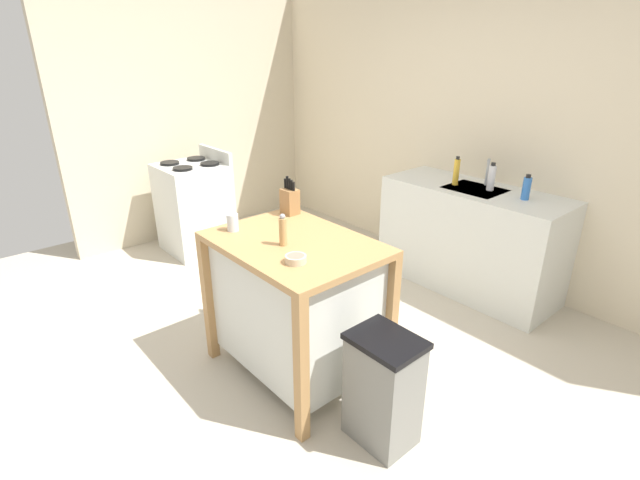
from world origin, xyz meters
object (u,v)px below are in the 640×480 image
bowl_ceramic_wide (296,259)px  stove (195,207)px  knife_block (290,201)px  bottle_hand_soap (491,177)px  trash_bin (383,389)px  sink_faucet (487,172)px  bottle_dish_soap (456,172)px  kitchen_island (295,301)px  bottle_spray_cleaner (526,188)px  drinking_cup (233,222)px  pepper_grinder (283,230)px

bowl_ceramic_wide → stove: (-2.43, 0.61, -0.48)m
knife_block → bottle_hand_soap: (0.55, 1.58, -0.01)m
trash_bin → sink_faucet: 2.20m
knife_block → bowl_ceramic_wide: size_ratio=2.24×
trash_bin → stove: bearing=171.1°
trash_bin → bottle_dish_soap: bearing=115.4°
kitchen_island → bowl_ceramic_wide: bearing=-36.3°
knife_block → bottle_spray_cleaner: bearing=61.3°
trash_bin → bottle_spray_cleaner: size_ratio=3.28×
sink_faucet → bottle_hand_soap: bottle_hand_soap is taller
drinking_cup → bottle_hand_soap: size_ratio=0.48×
stove → knife_block: bearing=-5.4°
bowl_ceramic_wide → bottle_hand_soap: bottle_hand_soap is taller
kitchen_island → bottle_spray_cleaner: size_ratio=5.30×
knife_block → trash_bin: (1.14, -0.29, -0.68)m
pepper_grinder → sink_faucet: size_ratio=0.86×
trash_bin → bottle_spray_cleaner: bottle_spray_cleaner is taller
sink_faucet → stove: 2.77m
knife_block → bottle_hand_soap: knife_block is taller
bowl_ceramic_wide → kitchen_island: bearing=143.7°
trash_bin → bottle_dish_soap: 2.10m
knife_block → bottle_hand_soap: bearing=70.7°
drinking_cup → pepper_grinder: 0.39m
sink_faucet → bottle_spray_cleaner: bearing=-17.5°
trash_bin → sink_faucet: (-0.68, 1.98, 0.67)m
knife_block → bowl_ceramic_wide: (0.62, -0.44, -0.07)m
bowl_ceramic_wide → bottle_dish_soap: size_ratio=0.48×
bottle_dish_soap → stove: bottle_dish_soap is taller
kitchen_island → bowl_ceramic_wide: bowl_ceramic_wide is taller
stove → drinking_cup: bearing=-18.9°
knife_block → drinking_cup: (0.02, -0.45, -0.04)m
bottle_spray_cleaner → stove: 3.05m
pepper_grinder → trash_bin: pepper_grinder is taller
bowl_ceramic_wide → bottle_hand_soap: size_ratio=0.51×
drinking_cup → bottle_dish_soap: 1.98m
knife_block → bowl_ceramic_wide: 0.77m
knife_block → stove: knife_block is taller
bottle_spray_cleaner → bottle_hand_soap: bearing=176.1°
bottle_hand_soap → stove: 2.80m
drinking_cup → sink_faucet: (0.44, 2.14, 0.03)m
knife_block → bottle_dish_soap: bearing=79.4°
drinking_cup → bottle_dish_soap: size_ratio=0.45×
bottle_dish_soap → stove: size_ratio=0.24×
trash_bin → bottle_hand_soap: bearing=107.3°
trash_bin → bottle_spray_cleaner: 1.99m
trash_bin → sink_faucet: sink_faucet is taller
drinking_cup → trash_bin: size_ratio=0.17×
kitchen_island → stove: stove is taller
knife_block → stove: bearing=174.6°
bowl_ceramic_wide → pepper_grinder: pepper_grinder is taller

